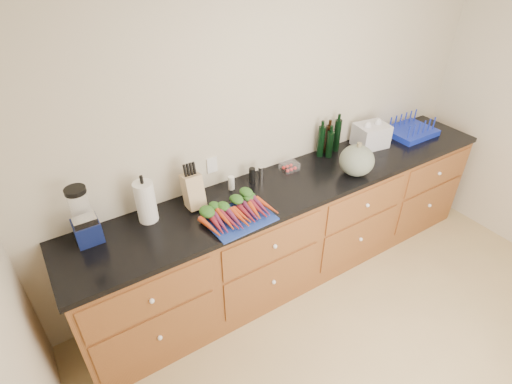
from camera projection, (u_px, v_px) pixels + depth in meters
ground at (408, 383)px, 2.72m from camera, size 4.00×4.00×0.00m
wall_back at (277, 122)px, 3.11m from camera, size 4.10×0.05×2.60m
cabinets at (297, 229)px, 3.36m from camera, size 3.60×0.64×0.90m
countertop at (300, 182)px, 3.10m from camera, size 3.64×0.62×0.04m
cutting_board at (239, 218)px, 2.69m from camera, size 0.45×0.35×0.01m
carrots at (236, 212)px, 2.70m from camera, size 0.47×0.32×0.06m
squash at (357, 160)px, 3.10m from camera, size 0.27×0.27×0.24m
blender_appliance at (84, 219)px, 2.42m from camera, size 0.15×0.15×0.39m
paper_towel at (146, 202)px, 2.61m from camera, size 0.13×0.13×0.29m
knife_block at (193, 191)px, 2.75m from camera, size 0.12×0.12×0.24m
grinder_salt at (231, 183)px, 2.96m from camera, size 0.05×0.05×0.11m
grinder_pepper at (252, 175)px, 3.04m from camera, size 0.05×0.05×0.12m
canister_chrome at (261, 173)px, 3.08m from camera, size 0.05×0.05×0.11m
tomato_box at (289, 166)px, 3.20m from camera, size 0.14×0.11×0.06m
bottles at (329, 140)px, 3.36m from camera, size 0.24×0.12×0.28m
grocery_bag at (371, 135)px, 3.50m from camera, size 0.30×0.26×0.20m
dish_rack at (411, 130)px, 3.72m from camera, size 0.43×0.34×0.17m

